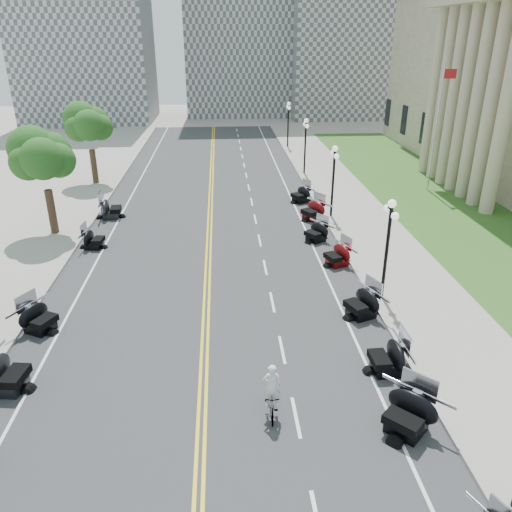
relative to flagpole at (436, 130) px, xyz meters
name	(u,v)px	position (x,y,z in m)	size (l,w,h in m)	color
ground	(204,353)	(-18.00, -22.00, -5.00)	(160.00, 160.00, 0.00)	gray
road	(208,255)	(-18.00, -12.00, -5.00)	(16.00, 90.00, 0.01)	#333335
centerline_yellow_a	(206,254)	(-18.12, -12.00, -4.99)	(0.12, 90.00, 0.00)	yellow
centerline_yellow_b	(210,254)	(-17.88, -12.00, -4.99)	(0.12, 90.00, 0.00)	yellow
edge_line_north	(315,251)	(-11.60, -12.00, -4.99)	(0.12, 90.00, 0.00)	white
edge_line_south	(99,258)	(-24.40, -12.00, -4.99)	(0.12, 90.00, 0.00)	white
lane_dash_5	(296,417)	(-14.80, -26.00, -4.99)	(0.12, 2.00, 0.00)	white
lane_dash_6	(282,349)	(-14.80, -22.00, -4.99)	(0.12, 2.00, 0.00)	white
lane_dash_7	(272,302)	(-14.80, -18.00, -4.99)	(0.12, 2.00, 0.00)	white
lane_dash_8	(265,267)	(-14.80, -14.00, -4.99)	(0.12, 2.00, 0.00)	white
lane_dash_9	(260,240)	(-14.80, -10.00, -4.99)	(0.12, 2.00, 0.00)	white
lane_dash_10	(255,219)	(-14.80, -6.00, -4.99)	(0.12, 2.00, 0.00)	white
lane_dash_11	(252,202)	(-14.80, -2.00, -4.99)	(0.12, 2.00, 0.00)	white
lane_dash_12	(249,187)	(-14.80, 2.00, -4.99)	(0.12, 2.00, 0.00)	white
lane_dash_13	(246,175)	(-14.80, 6.00, -4.99)	(0.12, 2.00, 0.00)	white
lane_dash_14	(244,165)	(-14.80, 10.00, -4.99)	(0.12, 2.00, 0.00)	white
lane_dash_15	(242,156)	(-14.80, 14.00, -4.99)	(0.12, 2.00, 0.00)	white
lane_dash_16	(241,148)	(-14.80, 18.00, -4.99)	(0.12, 2.00, 0.00)	white
lane_dash_17	(239,142)	(-14.80, 22.00, -4.99)	(0.12, 2.00, 0.00)	white
lane_dash_18	(238,136)	(-14.80, 26.00, -4.99)	(0.12, 2.00, 0.00)	white
lane_dash_19	(237,130)	(-14.80, 30.00, -4.99)	(0.12, 2.00, 0.00)	white
sidewalk_north	(382,249)	(-7.50, -12.00, -4.92)	(5.00, 90.00, 0.15)	#9E9991
sidewalk_south	(26,259)	(-28.50, -12.00, -4.92)	(5.00, 90.00, 0.15)	#9E9991
lawn	(441,205)	(-0.50, -4.00, -4.95)	(9.00, 60.00, 0.10)	#356023
distant_block_a	(83,26)	(-36.00, 40.00, 8.00)	(18.00, 14.00, 26.00)	gray
distant_block_b	(237,13)	(-14.00, 46.00, 10.00)	(16.00, 12.00, 30.00)	gray
distant_block_c	(355,41)	(4.00, 43.00, 6.00)	(20.00, 14.00, 22.00)	gray
street_lamp_2	(387,250)	(-9.40, -18.00, -2.40)	(0.50, 1.20, 4.90)	black
street_lamp_3	(333,182)	(-9.40, -6.00, -2.40)	(0.50, 1.20, 4.90)	black
street_lamp_4	(305,146)	(-9.40, 6.00, -2.40)	(0.50, 1.20, 4.90)	black
street_lamp_5	(288,125)	(-9.40, 18.00, -2.40)	(0.50, 1.20, 4.90)	black
flagpole	(436,130)	(0.00, 0.00, 0.00)	(1.10, 0.20, 10.00)	silver
tree_3	(43,162)	(-28.00, -8.00, -0.25)	(4.80, 4.80, 9.20)	#235619
tree_4	(89,129)	(-28.00, 4.00, -0.25)	(4.80, 4.80, 9.20)	#235619
motorcycle_n_4	(408,412)	(-11.29, -26.86, -4.23)	(2.19, 2.19, 1.53)	black
motorcycle_n_5	(388,356)	(-10.95, -23.73, -4.28)	(2.05, 2.05, 1.43)	black
motorcycle_n_6	(362,302)	(-10.85, -19.56, -4.28)	(2.07, 2.07, 1.45)	black
motorcycle_n_7	(337,254)	(-10.73, -13.95, -4.33)	(1.92, 1.92, 1.35)	#590A0C
motorcycle_n_8	(316,231)	(-11.27, -10.31, -4.34)	(1.88, 1.88, 1.31)	black
motorcycle_n_9	(313,209)	(-10.78, -6.33, -4.26)	(2.10, 2.10, 1.47)	#590A0C
motorcycle_n_10	(301,194)	(-11.02, -2.32, -4.32)	(1.95, 1.95, 1.37)	black
motorcycle_s_5	(5,372)	(-25.10, -23.81, -4.23)	(2.20, 2.20, 1.54)	black
motorcycle_s_6	(39,317)	(-25.22, -19.79, -4.30)	(1.99, 1.99, 1.40)	black
motorcycle_s_8	(93,238)	(-24.97, -10.48, -4.37)	(1.81, 1.81, 1.27)	black
motorcycle_s_9	(110,207)	(-24.98, -4.98, -4.23)	(2.19, 2.19, 1.53)	black
bicycle	(271,403)	(-15.62, -25.80, -4.50)	(0.47, 1.65, 0.99)	#A51414
cyclist_rider	(272,370)	(-15.62, -25.80, -3.16)	(0.62, 0.41, 1.70)	white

